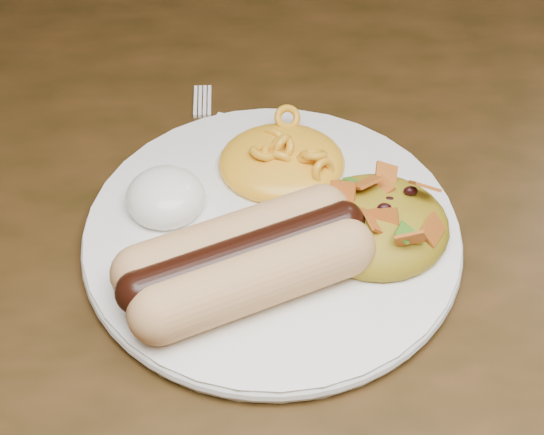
{
  "coord_description": "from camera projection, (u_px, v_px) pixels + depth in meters",
  "views": [
    {
      "loc": [
        -0.09,
        -0.49,
        1.15
      ],
      "look_at": [
        -0.07,
        -0.13,
        0.77
      ],
      "focal_mm": 55.0,
      "sensor_mm": 36.0,
      "label": 1
    }
  ],
  "objects": [
    {
      "name": "sour_cream",
      "position": [
        164.0,
        189.0,
        0.53
      ],
      "size": [
        0.05,
        0.05,
        0.03
      ],
      "primitive_type": "ellipsoid",
      "rotation": [
        0.0,
        0.0,
        -0.0
      ],
      "color": "white",
      "rests_on": "plate"
    },
    {
      "name": "mac_and_cheese",
      "position": [
        282.0,
        149.0,
        0.55
      ],
      "size": [
        0.1,
        0.09,
        0.03
      ],
      "primitive_type": "ellipsoid",
      "rotation": [
        0.0,
        0.0,
        -0.19
      ],
      "color": "yellow",
      "rests_on": "plate"
    },
    {
      "name": "fork",
      "position": [
        201.0,
        159.0,
        0.58
      ],
      "size": [
        0.08,
        0.15,
        0.0
      ],
      "primitive_type": "cube",
      "rotation": [
        0.0,
        0.0,
        -0.4
      ],
      "color": "white",
      "rests_on": "table"
    },
    {
      "name": "hotdog",
      "position": [
        245.0,
        259.0,
        0.48
      ],
      "size": [
        0.13,
        0.11,
        0.04
      ],
      "rotation": [
        0.0,
        0.0,
        0.39
      ],
      "color": "tan",
      "rests_on": "plate"
    },
    {
      "name": "taco_salad",
      "position": [
        378.0,
        216.0,
        0.51
      ],
      "size": [
        0.09,
        0.09,
        0.04
      ],
      "rotation": [
        0.0,
        0.0,
        0.31
      ],
      "color": "#BE5A0B",
      "rests_on": "plate"
    },
    {
      "name": "table",
      "position": [
        352.0,
        192.0,
        0.7
      ],
      "size": [
        1.6,
        0.9,
        0.75
      ],
      "color": "#442912",
      "rests_on": "floor"
    },
    {
      "name": "plate",
      "position": [
        272.0,
        235.0,
        0.53
      ],
      "size": [
        0.27,
        0.27,
        0.01
      ],
      "primitive_type": "cylinder",
      "rotation": [
        0.0,
        0.0,
        0.17
      ],
      "color": "white",
      "rests_on": "table"
    }
  ]
}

